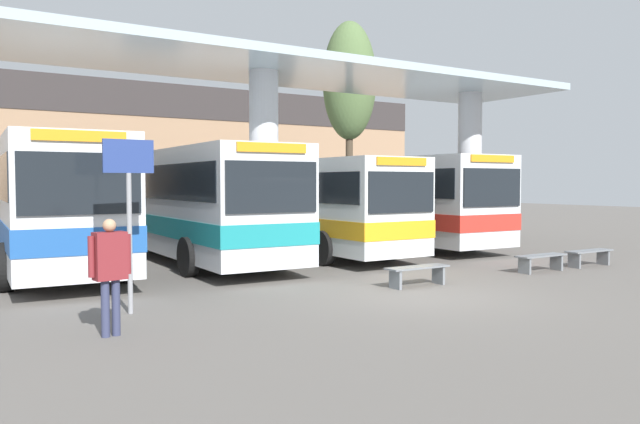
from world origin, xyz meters
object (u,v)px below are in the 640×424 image
Objects in this scene: waiting_bench_mid_platform at (541,259)px; poplar_tree_behind_right at (349,82)px; transit_bus_center_bay at (189,200)px; waiting_bench_near_pillar at (417,272)px; transit_bus_far_right_bay at (380,197)px; waiting_bench_far_platform at (589,254)px; parked_car_street at (154,209)px; transit_bus_right_bay at (302,202)px; info_sign_platform at (129,190)px; transit_bus_left_bay at (50,199)px; pedestrian_waiting at (110,265)px.

poplar_tree_behind_right is at bearing 74.85° from waiting_bench_mid_platform.
waiting_bench_near_pillar is at bearing 109.70° from transit_bus_center_bay.
transit_bus_far_right_bay is 7.32× the size of waiting_bench_mid_platform.
waiting_bench_mid_platform is at bearing 180.00° from waiting_bench_far_platform.
transit_bus_far_right_bay is 13.22m from parked_car_street.
waiting_bench_mid_platform is at bearing -105.15° from poplar_tree_behind_right.
parked_car_street is (-0.96, 13.20, -0.70)m from transit_bus_right_bay.
parked_car_street is (-6.04, 20.59, 0.68)m from waiting_bench_far_platform.
info_sign_platform reaches higher than waiting_bench_near_pillar.
parked_car_street is at bearing 100.89° from waiting_bench_mid_platform.
pedestrian_waiting is at bearing 89.47° from transit_bus_left_bay.
transit_bus_left_bay reaches higher than transit_bus_far_right_bay.
transit_bus_right_bay is at bearing 112.13° from waiting_bench_mid_platform.
parked_car_street is (6.95, 13.11, -0.89)m from transit_bus_left_bay.
pedestrian_waiting is 22.83m from parked_car_street.
poplar_tree_behind_right is at bearing -33.45° from parked_car_street.
info_sign_platform is 21.20m from parked_car_street.
transit_bus_center_bay reaches higher than transit_bus_far_right_bay.
waiting_bench_mid_platform is (6.86, -7.73, -1.51)m from transit_bus_center_bay.
info_sign_platform is 0.66× the size of parked_car_street.
transit_bus_left_bay reaches higher than transit_bus_center_bay.
poplar_tree_behind_right reaches higher than transit_bus_center_bay.
waiting_bench_mid_platform is (4.30, 0.00, -0.00)m from waiting_bench_near_pillar.
waiting_bench_mid_platform is 0.34× the size of parked_car_street.
poplar_tree_behind_right is (3.92, 14.47, 6.94)m from waiting_bench_mid_platform.
transit_bus_center_bay is at bearing -173.74° from transit_bus_left_bay.
info_sign_platform reaches higher than waiting_bench_far_platform.
transit_bus_far_right_bay is at bearing 96.43° from waiting_bench_far_platform.
waiting_bench_near_pillar is 18.04m from poplar_tree_behind_right.
waiting_bench_mid_platform and waiting_bench_far_platform have the same top height.
waiting_bench_near_pillar is 0.16× the size of poplar_tree_behind_right.
transit_bus_center_bay is 13.83m from poplar_tree_behind_right.
transit_bus_center_bay reaches higher than pedestrian_waiting.
transit_bus_center_bay is 8.03m from transit_bus_far_right_bay.
transit_bus_right_bay reaches higher than parked_car_street.
transit_bus_center_bay is at bearing -5.11° from transit_bus_right_bay.
waiting_bench_mid_platform is 2.08m from waiting_bench_far_platform.
transit_bus_far_right_bay is 7.29× the size of waiting_bench_near_pillar.
transit_bus_right_bay reaches higher than pedestrian_waiting.
parked_car_street is at bearing -85.90° from transit_bus_right_bay.
transit_bus_center_bay is at bearing 54.95° from pedestrian_waiting.
transit_bus_far_right_bay is 10.13m from waiting_bench_near_pillar.
waiting_bench_near_pillar is 20.60m from parked_car_street.
parked_car_street is (-3.96, 20.59, 0.68)m from waiting_bench_mid_platform.
waiting_bench_far_platform is at bearing -69.26° from parked_car_street.
transit_bus_center_bay is 13.21m from parked_car_street.
info_sign_platform is at bearing 94.67° from transit_bus_left_bay.
poplar_tree_behind_right reaches higher than pedestrian_waiting.
transit_bus_far_right_bay reaches higher than transit_bus_right_bay.
transit_bus_left_bay is at bearing 131.48° from waiting_bench_near_pillar.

